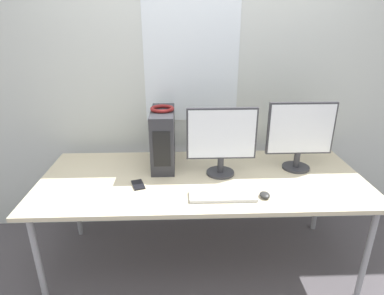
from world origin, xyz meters
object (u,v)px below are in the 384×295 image
at_px(monitor_main, 222,139).
at_px(mouse, 265,195).
at_px(headphones, 162,109).
at_px(monitor_right_near, 300,133).
at_px(cell_phone, 138,185).
at_px(pc_tower, 163,138).
at_px(keyboard, 223,196).

xyz_separation_m(monitor_main, mouse, (0.24, -0.34, -0.25)).
relative_size(headphones, monitor_right_near, 0.34).
xyz_separation_m(headphones, cell_phone, (-0.16, -0.33, -0.44)).
relative_size(pc_tower, cell_phone, 2.89).
height_order(headphones, cell_phone, headphones).
bearing_deg(pc_tower, monitor_main, -22.95).
distance_m(headphones, cell_phone, 0.57).
bearing_deg(cell_phone, pc_tower, 45.83).
relative_size(pc_tower, mouse, 5.27).
height_order(pc_tower, cell_phone, pc_tower).
height_order(monitor_main, cell_phone, monitor_main).
xyz_separation_m(monitor_main, monitor_right_near, (0.58, 0.07, 0.01)).
bearing_deg(keyboard, pc_tower, 127.54).
bearing_deg(pc_tower, cell_phone, -115.93).
distance_m(monitor_main, monitor_right_near, 0.58).
xyz_separation_m(monitor_right_near, keyboard, (-0.60, -0.40, -0.27)).
relative_size(monitor_main, monitor_right_near, 0.97).
xyz_separation_m(pc_tower, monitor_right_near, (0.99, -0.11, 0.06)).
bearing_deg(monitor_main, headphones, 156.95).
xyz_separation_m(mouse, cell_phone, (-0.81, 0.18, -0.01)).
xyz_separation_m(pc_tower, keyboard, (0.39, -0.51, -0.20)).
distance_m(monitor_right_near, keyboard, 0.77).
xyz_separation_m(monitor_main, keyboard, (-0.02, -0.33, -0.26)).
xyz_separation_m(monitor_right_near, cell_phone, (-1.15, -0.22, -0.27)).
relative_size(pc_tower, headphones, 2.52).
bearing_deg(keyboard, cell_phone, 162.30).
relative_size(pc_tower, keyboard, 1.04).
relative_size(monitor_main, cell_phone, 3.25).
distance_m(headphones, keyboard, 0.77).
height_order(monitor_main, keyboard, monitor_main).
bearing_deg(headphones, keyboard, -52.51).
bearing_deg(keyboard, monitor_main, 85.76).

